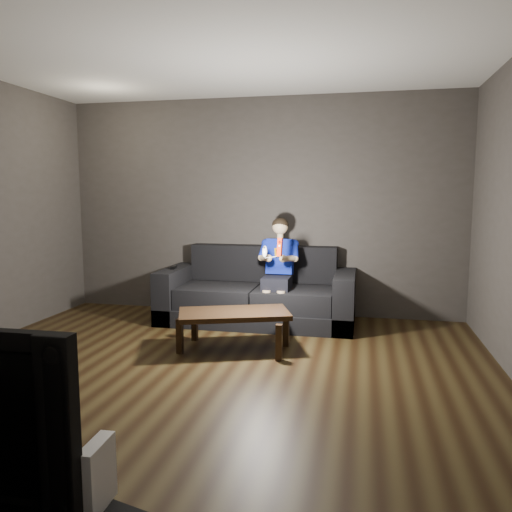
# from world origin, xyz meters

# --- Properties ---
(floor) EXTENTS (5.00, 5.00, 0.00)m
(floor) POSITION_xyz_m (0.00, 0.00, 0.00)
(floor) COLOR black
(floor) RESTS_ON ground
(back_wall) EXTENTS (5.00, 0.04, 2.70)m
(back_wall) POSITION_xyz_m (0.00, 2.50, 1.35)
(back_wall) COLOR #3B3632
(back_wall) RESTS_ON ground
(ceiling) EXTENTS (5.00, 5.00, 0.02)m
(ceiling) POSITION_xyz_m (0.00, 0.00, 2.70)
(ceiling) COLOR silver
(ceiling) RESTS_ON back_wall
(sofa) EXTENTS (2.27, 0.98, 0.88)m
(sofa) POSITION_xyz_m (0.07, 2.03, 0.29)
(sofa) COLOR black
(sofa) RESTS_ON floor
(child) EXTENTS (0.46, 0.57, 1.13)m
(child) POSITION_xyz_m (0.32, 1.97, 0.74)
(child) COLOR black
(child) RESTS_ON sofa
(wii_remote_red) EXTENTS (0.06, 0.08, 0.20)m
(wii_remote_red) POSITION_xyz_m (0.41, 1.53, 0.95)
(wii_remote_red) COLOR red
(wii_remote_red) RESTS_ON child
(nunchuk_white) EXTENTS (0.06, 0.09, 0.14)m
(nunchuk_white) POSITION_xyz_m (0.25, 1.54, 0.90)
(nunchuk_white) COLOR white
(nunchuk_white) RESTS_ON child
(wii_remote_black) EXTENTS (0.06, 0.17, 0.03)m
(wii_remote_black) POSITION_xyz_m (-0.95, 1.95, 0.63)
(wii_remote_black) COLOR black
(wii_remote_black) RESTS_ON sofa
(coffee_table) EXTENTS (1.17, 0.85, 0.38)m
(coffee_table) POSITION_xyz_m (0.07, 0.92, 0.33)
(coffee_table) COLOR black
(coffee_table) RESTS_ON floor
(wii_console) EXTENTS (0.06, 0.18, 0.23)m
(wii_console) POSITION_xyz_m (0.44, -2.27, 0.60)
(wii_console) COLOR white
(wii_console) RESTS_ON media_console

